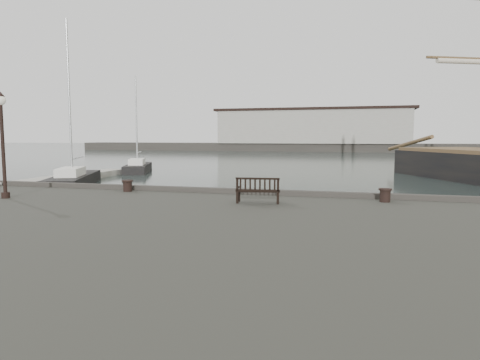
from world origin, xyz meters
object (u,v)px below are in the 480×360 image
object	(u,v)px
bollard_left	(128,186)
bollard_right	(385,195)
bench	(258,195)
yacht_c	(74,182)
yacht_d	(138,170)
lamp_post	(2,130)

from	to	relation	value
bollard_left	bollard_right	world-z (taller)	bollard_left
bench	yacht_c	world-z (taller)	yacht_c
bench	yacht_c	bearing A→B (deg)	132.69
bollard_right	yacht_d	distance (m)	34.27
bollard_left	lamp_post	xyz separation A→B (m)	(-3.10, -2.68, 2.08)
yacht_c	bollard_left	bearing A→B (deg)	-70.78
bench	lamp_post	size ratio (longest dim) A/B	0.40
bench	yacht_c	xyz separation A→B (m)	(-17.44, 14.44, -1.57)
lamp_post	yacht_d	bearing A→B (deg)	110.25
bench	bollard_right	distance (m)	4.08
bollard_left	yacht_d	xyz separation A→B (m)	(-13.45, 25.38, -1.54)
lamp_post	yacht_c	size ratio (longest dim) A/B	0.28
bench	lamp_post	world-z (taller)	lamp_post
lamp_post	bollard_right	bearing A→B (deg)	11.35
bollard_right	yacht_d	world-z (taller)	yacht_d
bollard_right	yacht_c	size ratio (longest dim) A/B	0.03
bench	bollard_left	bearing A→B (deg)	157.17
lamp_post	yacht_d	size ratio (longest dim) A/B	0.35
bollard_left	lamp_post	world-z (taller)	lamp_post
yacht_c	yacht_d	distance (m)	12.49
bench	bollard_right	world-z (taller)	bench
bollard_left	yacht_c	distance (m)	17.74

